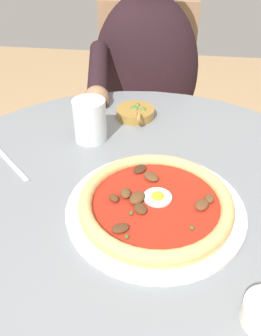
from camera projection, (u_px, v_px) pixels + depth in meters
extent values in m
cylinder|color=gray|center=(136.00, 202.00, 0.67)|extent=(0.94, 0.94, 0.03)
cylinder|color=slate|center=(135.00, 309.00, 0.89)|extent=(0.11, 0.11, 0.69)
cylinder|color=white|center=(155.00, 208.00, 0.63)|extent=(0.32, 0.32, 0.01)
cylinder|color=#E0B26B|center=(155.00, 205.00, 0.63)|extent=(0.27, 0.27, 0.01)
torus|color=#E0B26B|center=(156.00, 201.00, 0.62)|extent=(0.27, 0.27, 0.02)
cylinder|color=#A82314|center=(156.00, 203.00, 0.62)|extent=(0.26, 0.26, 0.00)
cylinder|color=white|center=(157.00, 197.00, 0.63)|extent=(0.05, 0.05, 0.00)
ellipsoid|color=yellow|center=(158.00, 196.00, 0.63)|extent=(0.02, 0.02, 0.02)
ellipsoid|color=#4C2D19|center=(120.00, 228.00, 0.57)|extent=(0.03, 0.04, 0.01)
ellipsoid|color=brown|center=(202.00, 205.00, 0.61)|extent=(0.04, 0.03, 0.01)
ellipsoid|color=brown|center=(151.00, 177.00, 0.67)|extent=(0.04, 0.04, 0.01)
ellipsoid|color=#4C2D19|center=(140.00, 208.00, 0.61)|extent=(0.04, 0.03, 0.01)
ellipsoid|color=brown|center=(209.00, 198.00, 0.63)|extent=(0.02, 0.02, 0.01)
ellipsoid|color=#4C2D19|center=(114.00, 198.00, 0.62)|extent=(0.03, 0.03, 0.01)
ellipsoid|color=#3D2314|center=(139.00, 169.00, 0.70)|extent=(0.04, 0.03, 0.01)
ellipsoid|color=brown|center=(137.00, 198.00, 0.62)|extent=(0.04, 0.04, 0.01)
ellipsoid|color=brown|center=(126.00, 193.00, 0.64)|extent=(0.03, 0.02, 0.01)
ellipsoid|color=#2D6B28|center=(128.00, 237.00, 0.55)|extent=(0.01, 0.01, 0.00)
ellipsoid|color=#2D6B28|center=(192.00, 228.00, 0.57)|extent=(0.01, 0.01, 0.00)
ellipsoid|color=#2D6B28|center=(134.00, 213.00, 0.60)|extent=(0.01, 0.01, 0.00)
cylinder|color=silver|center=(90.00, 120.00, 0.80)|extent=(0.07, 0.07, 0.10)
cylinder|color=silver|center=(91.00, 132.00, 0.82)|extent=(0.07, 0.07, 0.04)
cylinder|color=olive|center=(135.00, 113.00, 0.91)|extent=(0.10, 0.10, 0.02)
torus|color=olive|center=(139.00, 117.00, 0.85)|extent=(0.03, 0.01, 0.03)
ellipsoid|color=#516B2D|center=(133.00, 109.00, 0.91)|extent=(0.02, 0.02, 0.02)
ellipsoid|color=#516B2D|center=(137.00, 106.00, 0.92)|extent=(0.02, 0.02, 0.02)
ellipsoid|color=#516B2D|center=(136.00, 110.00, 0.90)|extent=(0.02, 0.02, 0.02)
ellipsoid|color=#516B2D|center=(143.00, 110.00, 0.90)|extent=(0.02, 0.02, 0.02)
cube|color=#BCBCC1|center=(10.00, 163.00, 0.75)|extent=(0.12, 0.13, 0.00)
cube|color=#282833|center=(143.00, 183.00, 1.52)|extent=(0.30, 0.36, 0.45)
ellipsoid|color=black|center=(146.00, 74.00, 1.23)|extent=(0.25, 0.37, 0.53)
cylinder|color=black|center=(98.00, 74.00, 1.02)|extent=(0.27, 0.10, 0.12)
sphere|color=#936B4C|center=(97.00, 99.00, 0.96)|extent=(0.07, 0.07, 0.07)
cube|color=#957050|center=(144.00, 128.00, 1.42)|extent=(0.46, 0.46, 0.02)
cube|color=#957050|center=(147.00, 56.00, 1.45)|extent=(0.05, 0.39, 0.42)
cylinder|color=#8E6B4C|center=(93.00, 203.00, 1.41)|extent=(0.02, 0.02, 0.46)
cylinder|color=#8E6B4C|center=(191.00, 207.00, 1.39)|extent=(0.02, 0.02, 0.46)
cylinder|color=#8E6B4C|center=(104.00, 149.00, 1.73)|extent=(0.02, 0.02, 0.46)
cylinder|color=#8E6B4C|center=(185.00, 151.00, 1.71)|extent=(0.02, 0.02, 0.46)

